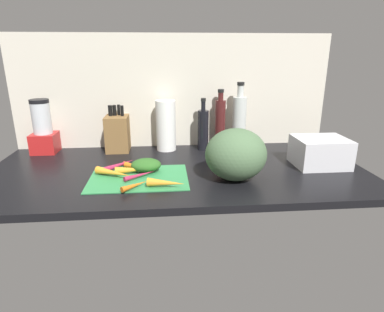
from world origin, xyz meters
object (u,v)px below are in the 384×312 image
object	(u,v)px
carrot_4	(133,170)
dish_rack	(320,152)
carrot_0	(119,165)
winter_squash	(236,155)
cutting_board	(139,178)
carrot_2	(166,183)
bottle_0	(203,129)
knife_block	(118,133)
bottle_2	(239,122)
bottle_1	(220,123)
carrot_5	(135,166)
blender_appliance	(43,130)
carrot_1	(135,185)
carrot_7	(140,175)
paper_towel_roll	(166,126)
carrot_6	(136,167)
carrot_3	(113,173)

from	to	relation	value
carrot_4	dish_rack	distance (cm)	85.81
carrot_0	winter_squash	distance (cm)	52.84
cutting_board	carrot_2	xyz separation A→B (cm)	(11.31, -11.85, 2.10)
bottle_0	knife_block	bearing A→B (deg)	176.26
knife_block	dish_rack	size ratio (longest dim) A/B	1.04
bottle_2	winter_squash	bearing A→B (deg)	-104.40
bottle_1	dish_rack	distance (cm)	53.70
carrot_5	knife_block	bearing A→B (deg)	108.78
winter_squash	blender_appliance	xyz separation A→B (cm)	(-91.54, 45.98, 1.23)
carrot_1	winter_squash	xyz separation A→B (cm)	(40.80, 7.62, 8.86)
carrot_7	cutting_board	bearing A→B (deg)	122.96
carrot_5	bottle_2	bearing A→B (deg)	28.46
carrot_0	dish_rack	world-z (taller)	dish_rack
cutting_board	carrot_2	distance (cm)	16.52
carrot_2	blender_appliance	world-z (taller)	blender_appliance
carrot_1	blender_appliance	distance (cm)	74.50
carrot_4	paper_towel_roll	world-z (taller)	paper_towel_roll
carrot_7	paper_towel_roll	distance (cm)	44.92
winter_squash	carrot_2	bearing A→B (deg)	-165.16
bottle_0	blender_appliance	bearing A→B (deg)	178.55
blender_appliance	bottle_2	distance (cm)	102.78
carrot_1	bottle_1	size ratio (longest dim) A/B	0.37
carrot_4	bottle_0	world-z (taller)	bottle_0
carrot_5	paper_towel_roll	world-z (taller)	paper_towel_roll
carrot_0	carrot_6	distance (cm)	8.47
carrot_7	bottle_1	size ratio (longest dim) A/B	0.45
carrot_0	carrot_7	distance (cm)	15.82
blender_appliance	knife_block	bearing A→B (deg)	1.29
cutting_board	carrot_1	size ratio (longest dim) A/B	3.48
carrot_0	carrot_7	world-z (taller)	carrot_0
carrot_4	knife_block	world-z (taller)	knife_block
carrot_2	knife_block	xyz separation A→B (cm)	(-24.82, 54.46, 7.10)
blender_appliance	dish_rack	world-z (taller)	blender_appliance
carrot_5	carrot_7	world-z (taller)	same
carrot_0	paper_towel_roll	distance (cm)	38.59
winter_squash	bottle_1	xyz separation A→B (cm)	(1.48, 46.91, 3.14)
carrot_3	carrot_1	bearing A→B (deg)	-52.93
bottle_1	dish_rack	size ratio (longest dim) A/B	1.36
carrot_3	carrot_7	size ratio (longest dim) A/B	1.18
knife_block	paper_towel_roll	xyz separation A→B (cm)	(25.65, -1.60, 3.73)
carrot_4	carrot_2	bearing A→B (deg)	-48.72
paper_towel_roll	bottle_0	bearing A→B (deg)	-3.95
carrot_7	dish_rack	world-z (taller)	dish_rack
carrot_4	bottle_2	distance (cm)	65.61
bottle_2	carrot_5	bearing A→B (deg)	-151.54
carrot_0	bottle_2	world-z (taller)	bottle_2
carrot_6	bottle_2	size ratio (longest dim) A/B	0.34
cutting_board	bottle_2	distance (cm)	66.20
carrot_5	bottle_1	bearing A→B (deg)	36.47
carrot_3	bottle_2	world-z (taller)	bottle_2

